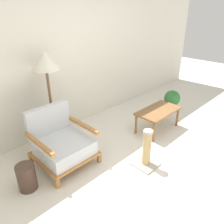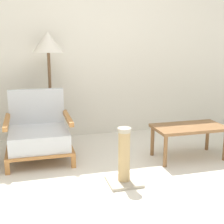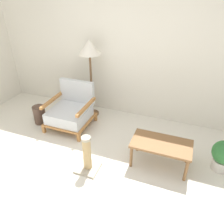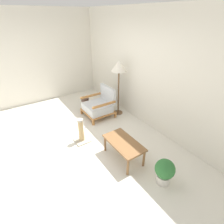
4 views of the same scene
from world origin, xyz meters
name	(u,v)px [view 1 (image 1 of 4)]	position (x,y,z in m)	size (l,w,h in m)	color
ground_plane	(169,178)	(0.00, 0.00, 0.00)	(14.00, 14.00, 0.00)	silver
wall_back	(67,52)	(0.00, 2.13, 1.35)	(8.00, 0.06, 2.70)	silver
armchair	(62,143)	(-0.78, 1.30, 0.31)	(0.75, 0.74, 0.80)	#B2753D
floor_lamp	(46,66)	(-0.59, 1.81, 1.28)	(0.40, 0.40, 1.49)	brown
coffee_table	(158,113)	(0.94, 0.84, 0.34)	(0.84, 0.46, 0.40)	brown
vase	(27,177)	(-1.39, 1.16, 0.17)	(0.23, 0.23, 0.35)	#473328
potted_plant	(172,100)	(1.77, 1.06, 0.26)	(0.33, 0.33, 0.47)	beige
scratching_post	(147,152)	(-0.01, 0.39, 0.22)	(0.32, 0.32, 0.57)	#B2A893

